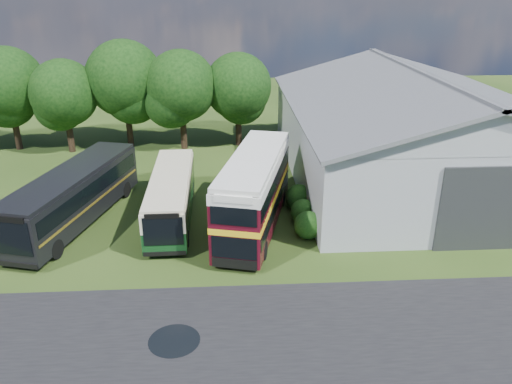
{
  "coord_description": "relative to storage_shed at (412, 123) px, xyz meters",
  "views": [
    {
      "loc": [
        0.95,
        -20.18,
        14.0
      ],
      "look_at": [
        2.63,
        8.0,
        2.13
      ],
      "focal_mm": 35.0,
      "sensor_mm": 36.0,
      "label": 1
    }
  ],
  "objects": [
    {
      "name": "shrub_back",
      "position": [
        -9.4,
        -5.98,
        -4.17
      ],
      "size": [
        1.8,
        1.8,
        1.8
      ],
      "primitive_type": "sphere",
      "color": "#194714",
      "rests_on": "ground"
    },
    {
      "name": "shrub_mid",
      "position": [
        -9.4,
        -7.98,
        -4.17
      ],
      "size": [
        1.6,
        1.6,
        1.6
      ],
      "primitive_type": "sphere",
      "color": "#194714",
      "rests_on": "ground"
    },
    {
      "name": "ground",
      "position": [
        -15.0,
        -15.98,
        -4.17
      ],
      "size": [
        120.0,
        120.0,
        0.0
      ],
      "primitive_type": "plane",
      "color": "#213711",
      "rests_on": "ground"
    },
    {
      "name": "puddle",
      "position": [
        -16.5,
        -18.98,
        -4.17
      ],
      "size": [
        2.2,
        2.2,
        0.01
      ],
      "primitive_type": "cylinder",
      "color": "black",
      "rests_on": "ground"
    },
    {
      "name": "asphalt_road",
      "position": [
        -12.0,
        -18.98,
        -4.17
      ],
      "size": [
        60.0,
        8.0,
        0.02
      ],
      "primitive_type": "cube",
      "color": "black",
      "rests_on": "ground"
    },
    {
      "name": "shrub_front",
      "position": [
        -9.4,
        -9.98,
        -4.17
      ],
      "size": [
        1.7,
        1.7,
        1.7
      ],
      "primitive_type": "sphere",
      "color": "#194714",
      "rests_on": "ground"
    },
    {
      "name": "storage_shed",
      "position": [
        0.0,
        0.0,
        0.0
      ],
      "size": [
        18.8,
        24.8,
        8.15
      ],
      "color": "gray",
      "rests_on": "ground"
    },
    {
      "name": "tree_left_a",
      "position": [
        -33.0,
        8.52,
        1.71
      ],
      "size": [
        6.46,
        6.46,
        9.12
      ],
      "color": "black",
      "rests_on": "ground"
    },
    {
      "name": "bus_maroon_double",
      "position": [
        -12.51,
        -8.58,
        -1.83
      ],
      "size": [
        5.36,
        11.22,
        4.67
      ],
      "rotation": [
        0.0,
        0.0,
        -0.25
      ],
      "color": "black",
      "rests_on": "ground"
    },
    {
      "name": "bus_dark_single",
      "position": [
        -23.66,
        -7.13,
        -2.35
      ],
      "size": [
        5.95,
        12.65,
        3.4
      ],
      "rotation": [
        0.0,
        0.0,
        -0.26
      ],
      "color": "black",
      "rests_on": "ground"
    },
    {
      "name": "tree_right_a",
      "position": [
        -18.0,
        7.82,
        1.52
      ],
      "size": [
        6.26,
        6.26,
        8.83
      ],
      "color": "black",
      "rests_on": "ground"
    },
    {
      "name": "tree_left_b",
      "position": [
        -28.0,
        7.52,
        1.09
      ],
      "size": [
        5.78,
        5.78,
        8.16
      ],
      "color": "black",
      "rests_on": "ground"
    },
    {
      "name": "bus_green_single",
      "position": [
        -17.68,
        -6.97,
        -2.6
      ],
      "size": [
        2.64,
        10.7,
        2.94
      ],
      "rotation": [
        0.0,
        0.0,
        0.02
      ],
      "color": "black",
      "rests_on": "ground"
    },
    {
      "name": "tree_right_b",
      "position": [
        -13.0,
        8.62,
        1.27
      ],
      "size": [
        5.98,
        5.98,
        8.45
      ],
      "color": "black",
      "rests_on": "ground"
    },
    {
      "name": "tree_mid",
      "position": [
        -23.0,
        8.82,
        2.02
      ],
      "size": [
        6.8,
        6.8,
        9.6
      ],
      "color": "black",
      "rests_on": "ground"
    }
  ]
}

